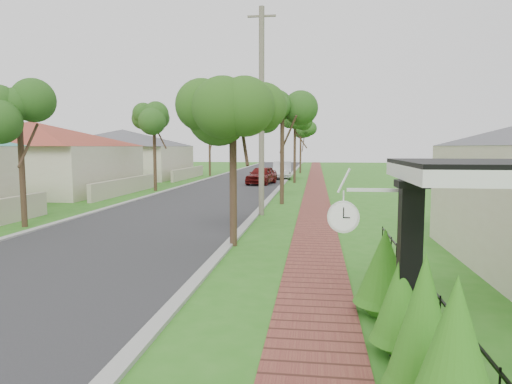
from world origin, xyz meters
The scene contains 16 objects.
ground centered at (0.00, 0.00, 0.00)m, with size 160.00×160.00×0.00m, color #2D731B.
road centered at (-3.00, 20.00, 0.00)m, with size 7.00×120.00×0.02m, color #28282B.
kerb_right centered at (0.65, 20.00, 0.00)m, with size 0.30×120.00×0.10m, color #9E9E99.
kerb_left centered at (-6.65, 20.00, 0.00)m, with size 0.30×120.00×0.10m, color #9E9E99.
sidewalk centered at (3.25, 20.00, 0.00)m, with size 1.50×120.00×0.03m, color brown.
porch_post centered at (4.55, -1.00, 1.12)m, with size 0.48×0.48×2.52m.
picket_fence centered at (4.90, 0.00, 0.53)m, with size 0.03×8.02×1.00m.
street_trees centered at (-2.87, 26.84, 4.54)m, with size 10.70×37.65×5.89m.
hedge_row centered at (4.45, -1.64, 0.83)m, with size 0.94×5.00×1.96m.
far_house_red centered at (-14.97, 20.00, 2.34)m, with size 15.56×15.56×4.60m.
far_house_grey centered at (-14.97, 34.00, 2.34)m, with size 15.56×15.56×4.60m.
parked_car_red centered at (-1.00, 28.17, 0.72)m, with size 1.70×4.22×1.44m, color #590E0D.
parked_car_white centered at (0.13, 34.79, 0.78)m, with size 1.66×4.76×1.57m, color silver.
near_tree centered at (0.80, 5.80, 4.28)m, with size 2.09×2.09×5.37m.
utility_pole centered at (0.90, 12.07, 4.47)m, with size 1.20×0.24×8.81m.
station_clock centered at (3.68, -0.60, 1.95)m, with size 1.08×0.13×0.68m.
Camera 1 is at (3.23, -7.50, 2.97)m, focal length 32.00 mm.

